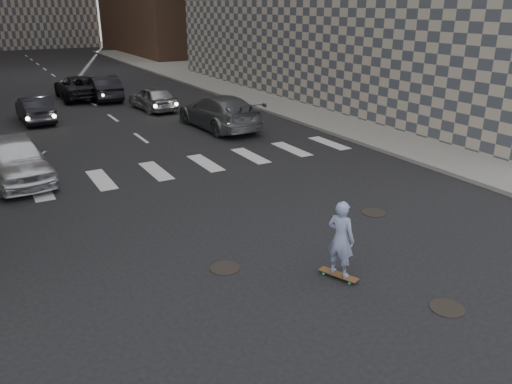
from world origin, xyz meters
TOP-DOWN VIEW (x-y plane):
  - ground at (0.00, 0.00)m, footprint 160.00×160.00m
  - sidewalk_right at (14.50, 20.00)m, footprint 13.00×80.00m
  - manhole_a at (1.20, -2.50)m, footprint 0.70×0.70m
  - manhole_b at (-2.00, 1.20)m, footprint 0.70×0.70m
  - manhole_c at (3.30, 2.00)m, footprint 0.70×0.70m
  - skateboarder at (0.04, -0.45)m, footprint 0.63×0.95m
  - silver_sedan at (-5.50, 10.32)m, footprint 2.26×4.79m
  - traffic_car_a at (-3.72, 20.00)m, footprint 1.61×4.13m
  - traffic_car_b at (4.00, 14.00)m, footprint 2.58×5.75m
  - traffic_car_c at (-0.36, 26.00)m, footprint 2.48×5.30m
  - traffic_car_d at (2.63, 20.00)m, footprint 2.04×4.25m
  - traffic_car_e at (0.98, 24.74)m, footprint 1.87×4.72m

SIDE VIEW (x-z plane):
  - ground at x=0.00m, z-range 0.00..0.00m
  - manhole_a at x=1.20m, z-range 0.00..0.02m
  - manhole_b at x=-2.00m, z-range 0.00..0.02m
  - manhole_c at x=3.30m, z-range 0.00..0.02m
  - sidewalk_right at x=14.50m, z-range 0.00..0.15m
  - traffic_car_a at x=-3.72m, z-range 0.00..1.34m
  - traffic_car_d at x=2.63m, z-range 0.00..1.40m
  - traffic_car_c at x=-0.36m, z-range 0.00..1.47m
  - traffic_car_e at x=0.98m, z-range 0.00..1.53m
  - silver_sedan at x=-5.50m, z-range 0.00..1.58m
  - traffic_car_b at x=4.00m, z-range 0.00..1.64m
  - skateboarder at x=0.04m, z-range 0.04..1.91m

